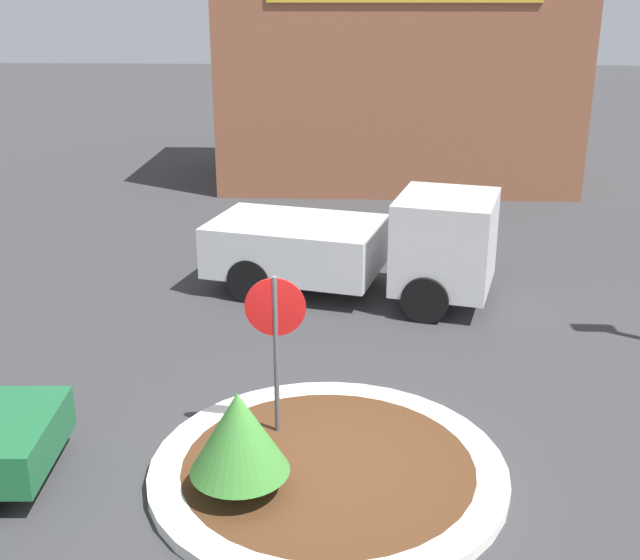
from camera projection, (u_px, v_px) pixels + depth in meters
ground_plane at (328, 475)px, 10.34m from camera, size 120.00×120.00×0.00m
traffic_island at (328, 469)px, 10.31m from camera, size 4.60×4.60×0.16m
stop_sign at (276, 328)px, 10.55m from camera, size 0.81×0.07×2.42m
island_shrub at (239, 432)px, 9.47m from camera, size 1.21×1.21×1.33m
utility_truck at (363, 245)px, 16.08m from camera, size 6.04×3.51×2.19m
storefront_building at (397, 72)px, 25.47m from camera, size 10.79×6.07×6.81m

